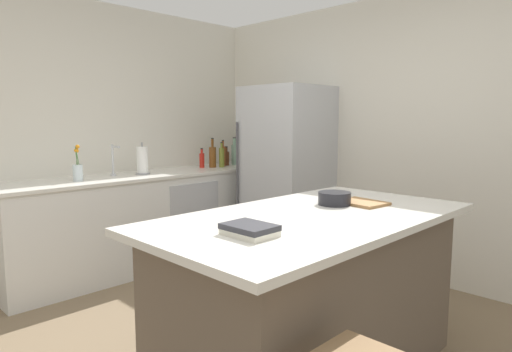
{
  "coord_description": "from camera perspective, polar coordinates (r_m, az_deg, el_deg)",
  "views": [
    {
      "loc": [
        1.79,
        -1.63,
        1.46
      ],
      "look_at": [
        -0.78,
        0.96,
        1.0
      ],
      "focal_mm": 30.99,
      "sensor_mm": 36.0,
      "label": 1
    }
  ],
  "objects": [
    {
      "name": "hot_sauce_bottle",
      "position": [
        4.98,
        -7.0,
        2.1
      ],
      "size": [
        0.06,
        0.06,
        0.22
      ],
      "color": "red",
      "rests_on": "counter_run_left"
    },
    {
      "name": "kitchen_island",
      "position": [
        2.63,
        7.19,
        -14.85
      ],
      "size": [
        1.05,
        1.94,
        0.94
      ],
      "color": "brown",
      "rests_on": "ground_plane"
    },
    {
      "name": "sink_faucet",
      "position": [
        4.41,
        -17.92,
        2.03
      ],
      "size": [
        0.15,
        0.05,
        0.3
      ],
      "color": "silver",
      "rests_on": "counter_run_left"
    },
    {
      "name": "gin_bottle",
      "position": [
        5.27,
        -2.78,
        2.9
      ],
      "size": [
        0.08,
        0.08,
        0.33
      ],
      "color": "#8CB79E",
      "rests_on": "counter_run_left"
    },
    {
      "name": "vinegar_bottle",
      "position": [
        5.12,
        -4.27,
        2.63
      ],
      "size": [
        0.06,
        0.06,
        0.3
      ],
      "color": "#994C23",
      "rests_on": "counter_run_left"
    },
    {
      "name": "syrup_bottle",
      "position": [
        5.22,
        -3.87,
        2.37
      ],
      "size": [
        0.07,
        0.07,
        0.22
      ],
      "color": "#5B3319",
      "rests_on": "counter_run_left"
    },
    {
      "name": "counter_run_left",
      "position": [
        4.61,
        -13.8,
        -5.44
      ],
      "size": [
        0.68,
        2.84,
        0.93
      ],
      "color": "silver",
      "rests_on": "ground_plane"
    },
    {
      "name": "flower_vase",
      "position": [
        4.15,
        -22.02,
        0.74
      ],
      "size": [
        0.08,
        0.08,
        0.32
      ],
      "color": "silver",
      "rests_on": "counter_run_left"
    },
    {
      "name": "whiskey_bottle",
      "position": [
        4.99,
        -5.63,
        2.53
      ],
      "size": [
        0.08,
        0.08,
        0.33
      ],
      "color": "brown",
      "rests_on": "counter_run_left"
    },
    {
      "name": "paper_towel_roll",
      "position": [
        4.49,
        -14.46,
        1.93
      ],
      "size": [
        0.14,
        0.14,
        0.31
      ],
      "color": "gray",
      "rests_on": "counter_run_left"
    },
    {
      "name": "wall_rear",
      "position": [
        4.27,
        20.17,
        4.61
      ],
      "size": [
        6.0,
        0.1,
        2.6
      ],
      "primitive_type": "cube",
      "color": "silver",
      "rests_on": "ground_plane"
    },
    {
      "name": "soda_bottle",
      "position": [
        5.36,
        -2.57,
        2.84
      ],
      "size": [
        0.07,
        0.07,
        0.31
      ],
      "color": "silver",
      "rests_on": "counter_run_left"
    },
    {
      "name": "wall_left",
      "position": [
        4.54,
        -24.19,
        4.55
      ],
      "size": [
        0.1,
        6.0,
        2.6
      ],
      "primitive_type": "cube",
      "color": "silver",
      "rests_on": "ground_plane"
    },
    {
      "name": "mixing_bowl",
      "position": [
        2.79,
        10.09,
        -2.86
      ],
      "size": [
        0.2,
        0.2,
        0.08
      ],
      "color": "black",
      "rests_on": "kitchen_island"
    },
    {
      "name": "olive_oil_bottle",
      "position": [
        5.01,
        -4.45,
        2.47
      ],
      "size": [
        0.06,
        0.06,
        0.28
      ],
      "color": "olive",
      "rests_on": "counter_run_left"
    },
    {
      "name": "refrigerator",
      "position": [
        4.62,
        3.95,
        0.22
      ],
      "size": [
        0.77,
        0.76,
        1.8
      ],
      "color": "#B7BABF",
      "rests_on": "ground_plane"
    },
    {
      "name": "cookbook_stack",
      "position": [
        2.02,
        -0.85,
        -6.96
      ],
      "size": [
        0.24,
        0.18,
        0.05
      ],
      "color": "silver",
      "rests_on": "kitchen_island"
    },
    {
      "name": "cutting_board",
      "position": [
        2.85,
        13.48,
        -3.36
      ],
      "size": [
        0.31,
        0.25,
        0.02
      ],
      "color": "#9E7042",
      "rests_on": "kitchen_island"
    }
  ]
}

